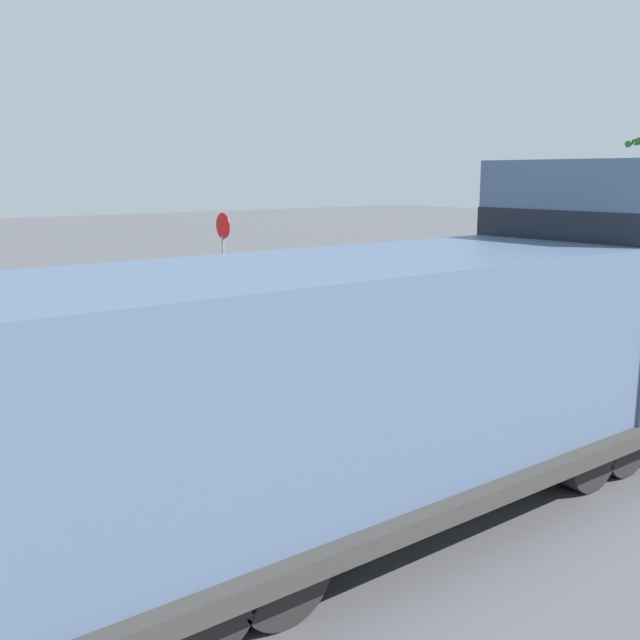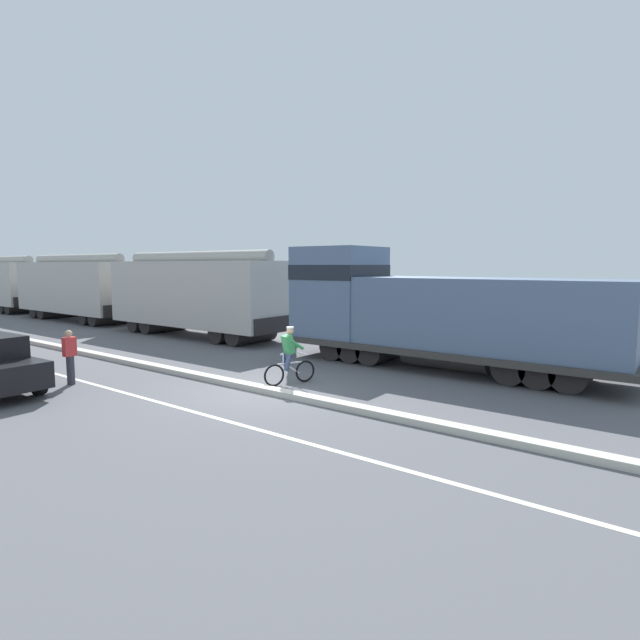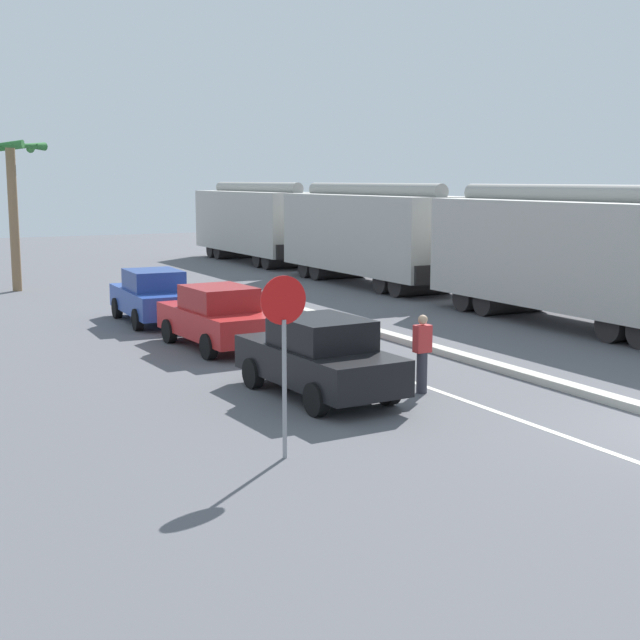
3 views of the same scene
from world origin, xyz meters
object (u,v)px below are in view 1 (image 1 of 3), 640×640
(parked_car_red, at_px, (489,267))
(parked_car_blue, at_px, (567,258))
(cyclist, at_px, (328,343))
(parked_car_black, at_px, (359,282))
(pedestrian_by_cars, at_px, (386,291))
(locomotive, at_px, (446,356))
(stop_sign, at_px, (223,242))

(parked_car_red, distance_m, parked_car_blue, 4.83)
(cyclist, bearing_deg, parked_car_blue, 110.00)
(parked_car_black, bearing_deg, parked_car_red, 88.90)
(parked_car_red, bearing_deg, pedestrian_by_cars, -73.95)
(locomotive, height_order, cyclist, locomotive)
(parked_car_red, bearing_deg, stop_sign, -104.99)
(locomotive, distance_m, parked_car_black, 13.35)
(locomotive, xyz_separation_m, pedestrian_by_cars, (-8.77, 7.11, -0.95))
(parked_car_black, height_order, parked_car_blue, same)
(cyclist, bearing_deg, pedestrian_by_cars, 127.36)
(parked_car_red, height_order, cyclist, cyclist)
(parked_car_red, bearing_deg, cyclist, -63.60)
(parked_car_black, relative_size, parked_car_red, 1.00)
(locomotive, height_order, parked_car_black, locomotive)
(locomotive, height_order, stop_sign, locomotive)
(parked_car_red, xyz_separation_m, pedestrian_by_cars, (1.89, -6.57, 0.03))
(locomotive, relative_size, parked_car_red, 2.71)
(cyclist, bearing_deg, parked_car_black, 135.34)
(locomotive, relative_size, cyclist, 6.77)
(parked_car_black, distance_m, stop_sign, 4.20)
(parked_car_blue, bearing_deg, stop_sign, -99.11)
(parked_car_black, xyz_separation_m, cyclist, (5.92, -5.85, 0.00))
(stop_sign, bearing_deg, locomotive, -19.12)
(cyclist, xyz_separation_m, pedestrian_by_cars, (-3.92, 5.13, 0.03))
(locomotive, distance_m, cyclist, 5.33)
(parked_car_blue, xyz_separation_m, stop_sign, (-2.24, -13.96, 1.21))
(stop_sign, bearing_deg, parked_car_blue, 80.89)
(stop_sign, bearing_deg, parked_car_red, 75.01)
(cyclist, bearing_deg, stop_sign, 162.69)
(cyclist, bearing_deg, parked_car_red, 116.40)
(parked_car_black, distance_m, parked_car_red, 5.85)
(locomotive, height_order, parked_car_red, locomotive)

